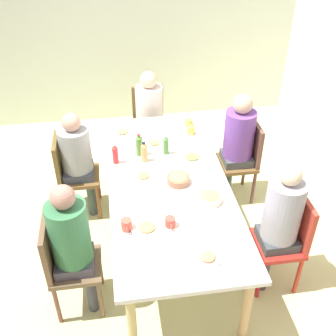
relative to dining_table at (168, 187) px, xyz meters
The scene contains 29 objects.
ground_plane 0.67m from the dining_table, ahead, with size 6.31×6.31×0.00m, color #C1BD84.
wall_left 2.76m from the dining_table, behind, with size 0.12×4.53×2.60m, color silver.
dining_table is the anchor object (origin of this frame).
chair_0 1.10m from the dining_table, 123.50° to the right, with size 0.40×0.40×0.90m.
person_0 1.02m from the dining_table, 126.34° to the right, with size 0.30×0.30×1.17m.
chair_1 1.10m from the dining_table, 56.50° to the left, with size 0.40×0.40×0.90m.
person_1 1.02m from the dining_table, 53.70° to the left, with size 0.30×0.30×1.25m.
chair_2 1.10m from the dining_table, 56.50° to the right, with size 0.40×0.40×0.90m.
person_2 1.02m from the dining_table, 53.70° to the right, with size 0.30×0.30×1.25m.
chair_3 1.10m from the dining_table, 123.50° to the left, with size 0.40×0.40×0.90m.
person_3 1.02m from the dining_table, 126.28° to the left, with size 0.31×0.31×1.24m.
chair_4 1.59m from the dining_table, behind, with size 0.40×0.40×0.90m.
person_4 1.49m from the dining_table, behind, with size 0.32×0.32×1.15m.
plate_0 0.24m from the dining_table, 113.78° to the right, with size 0.20×0.20×0.04m.
plate_1 0.64m from the dining_table, behind, with size 0.21×0.21×0.04m.
plate_2 0.95m from the dining_table, ahead, with size 0.20×0.20×0.04m.
plate_3 0.43m from the dining_table, 138.81° to the left, with size 0.25×0.25×0.04m.
plate_4 0.63m from the dining_table, 23.77° to the right, with size 0.24×0.24×0.04m.
plate_5 0.96m from the dining_table, 158.35° to the right, with size 0.21×0.21×0.04m.
bowl_0 0.45m from the dining_table, 43.25° to the left, with size 0.20×0.20×0.08m.
bowl_1 0.14m from the dining_table, 72.25° to the left, with size 0.20×0.20×0.08m.
cup_0 1.03m from the dining_table, 158.60° to the left, with size 0.12×0.08×0.07m.
cup_1 0.58m from the dining_table, ahead, with size 0.12×0.08×0.08m.
cup_2 0.88m from the dining_table, 155.42° to the left, with size 0.12×0.08×0.08m.
cup_3 0.69m from the dining_table, 36.28° to the right, with size 0.12×0.08×0.10m.
bottle_0 0.60m from the dining_table, 129.40° to the right, with size 0.05×0.05×0.21m.
bottle_1 0.54m from the dining_table, 155.84° to the right, with size 0.07×0.07×0.23m.
bottle_2 0.43m from the dining_table, 154.29° to the right, with size 0.06×0.06×0.21m.
bottle_3 0.48m from the dining_table, behind, with size 0.05×0.05×0.20m.
Camera 1 is at (2.89, -0.43, 2.99)m, focal length 44.19 mm.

